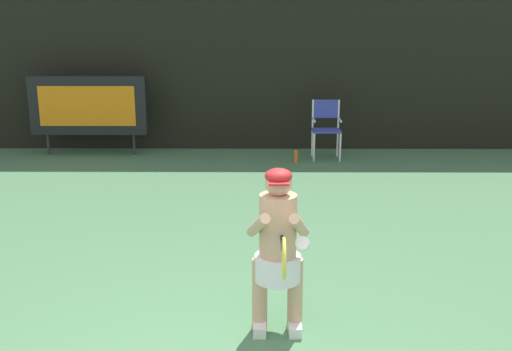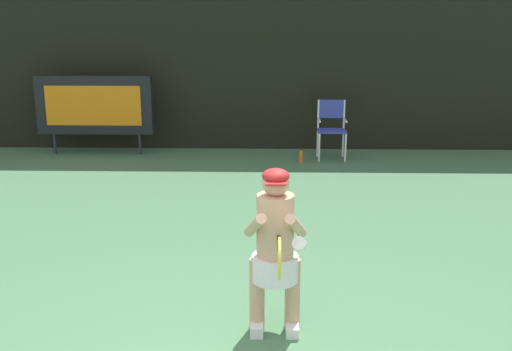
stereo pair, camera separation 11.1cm
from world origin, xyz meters
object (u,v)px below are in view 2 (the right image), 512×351
object	(u,v)px
scoreboard	(95,105)
water_bottle	(301,156)
umpire_chair	(332,126)
tennis_player	(275,246)
tennis_racket	(279,257)

from	to	relation	value
scoreboard	water_bottle	distance (m)	4.03
scoreboard	water_bottle	xyz separation A→B (m)	(3.89, -0.64, -0.82)
umpire_chair	tennis_player	world-z (taller)	tennis_player
umpire_chair	water_bottle	world-z (taller)	umpire_chair
umpire_chair	tennis_player	xyz separation A→B (m)	(-1.08, -6.46, 0.15)
tennis_player	umpire_chair	bearing A→B (deg)	80.53
scoreboard	tennis_player	xyz separation A→B (m)	(3.39, -6.73, -0.18)
scoreboard	water_bottle	size ratio (longest dim) A/B	8.30
scoreboard	water_bottle	world-z (taller)	scoreboard
scoreboard	tennis_racket	bearing A→B (deg)	-64.93
scoreboard	tennis_player	bearing A→B (deg)	-63.26
scoreboard	tennis_racket	distance (m)	8.06
scoreboard	umpire_chair	xyz separation A→B (m)	(4.47, -0.26, -0.33)
scoreboard	tennis_racket	world-z (taller)	scoreboard
scoreboard	tennis_racket	xyz separation A→B (m)	(3.41, -7.30, -0.04)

